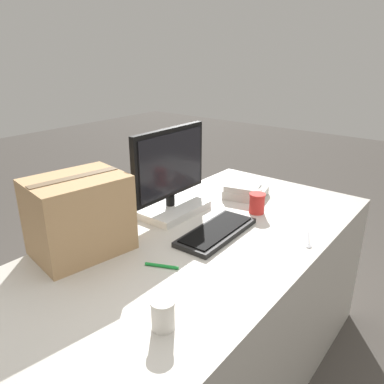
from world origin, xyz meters
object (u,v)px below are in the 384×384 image
Objects in this scene: keyboard at (216,232)px; cardboard_box at (79,215)px; paper_cup_left at (163,314)px; desk_phone at (245,192)px; paper_cup_right at (257,203)px; monitor at (170,180)px; pen_marker at (162,266)px; spoon at (309,243)px.

cardboard_box is at bearing 140.91° from keyboard.
paper_cup_left is (-0.57, -0.21, 0.03)m from keyboard.
desk_phone reaches higher than keyboard.
paper_cup_left is at bearing -167.88° from paper_cup_right.
pen_marker is (-0.40, -0.31, -0.16)m from monitor.
monitor reaches higher than pen_marker.
keyboard is 0.39m from spoon.
monitor is 0.36m from keyboard.
desk_phone is 1.09m from paper_cup_left.
paper_cup_right is at bearing -53.53° from monitor.
monitor is at bearing -2.45° from cardboard_box.
spoon is 0.62m from pen_marker.
spoon is 0.35× the size of cardboard_box.
cardboard_box is (-0.44, 0.34, 0.14)m from keyboard.
monitor is at bearing 126.47° from paper_cup_right.
paper_cup_left is 0.24× the size of cardboard_box.
desk_phone is 0.63× the size of cardboard_box.
cardboard_box reaches higher than spoon.
paper_cup_left is 0.67× the size of spoon.
keyboard is 1.06× the size of cardboard_box.
keyboard is at bearing -177.91° from desk_phone.
desk_phone is at bearing -25.44° from monitor.
pen_marker is (-0.65, 0.03, -0.04)m from paper_cup_right.
spoon is at bearing -65.19° from keyboard.
desk_phone reaches higher than spoon.
desk_phone is 0.21m from paper_cup_right.
desk_phone is at bearing 74.12° from pen_marker.
spoon is at bearing -134.65° from desk_phone.
paper_cup_right reaches higher than spoon.
cardboard_box reaches higher than keyboard.
pen_marker is at bearing -57.47° from spoon.
paper_cup_left is 0.77× the size of pen_marker.
paper_cup_left is at bearing -103.20° from cardboard_box.
paper_cup_right is at bearing -25.53° from cardboard_box.
desk_phone is 2.46× the size of paper_cup_right.
paper_cup_left reaches higher than pen_marker.
paper_cup_right is (-0.15, -0.15, 0.02)m from desk_phone.
cardboard_box is at bearing 153.35° from desk_phone.
cardboard_box is at bearing -70.93° from spoon.
paper_cup_right is (0.25, -0.34, -0.11)m from monitor.
paper_cup_left is at bearing -70.94° from pen_marker.
desk_phone is at bearing 13.81° from keyboard.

